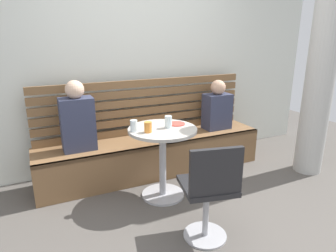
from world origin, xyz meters
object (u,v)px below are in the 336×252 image
(cafe_table, at_px, (163,149))
(white_chair, at_px, (210,190))
(person_child_left, at_px, (217,107))
(booth_bench, at_px, (154,155))
(plate_small, at_px, (177,124))
(cup_water_clear, at_px, (134,126))
(cup_tumbler_orange, at_px, (148,127))
(cup_glass_tall, at_px, (168,122))
(person_adult, at_px, (77,120))

(cafe_table, relative_size, white_chair, 0.87)
(person_child_left, bearing_deg, booth_bench, -178.73)
(booth_bench, xyz_separation_m, plate_small, (0.05, -0.49, 0.52))
(booth_bench, height_order, cup_water_clear, cup_water_clear)
(cup_tumbler_orange, bearing_deg, plate_small, 17.74)
(cup_tumbler_orange, xyz_separation_m, cup_glass_tall, (0.23, 0.05, 0.01))
(person_adult, bearing_deg, cup_glass_tall, -36.27)
(cup_glass_tall, xyz_separation_m, cup_water_clear, (-0.34, 0.03, -0.01))
(white_chair, xyz_separation_m, cup_glass_tall, (0.02, 0.80, 0.34))
(cup_water_clear, bearing_deg, cup_tumbler_orange, -35.78)
(booth_bench, relative_size, white_chair, 3.18)
(white_chair, xyz_separation_m, cup_tumbler_orange, (-0.21, 0.76, 0.33))
(booth_bench, height_order, cafe_table, cafe_table)
(cup_tumbler_orange, bearing_deg, white_chair, -74.54)
(cup_glass_tall, height_order, cup_water_clear, cup_glass_tall)
(cafe_table, xyz_separation_m, white_chair, (0.04, -0.81, -0.05))
(cafe_table, relative_size, person_adult, 1.00)
(cafe_table, bearing_deg, cup_water_clear, 175.27)
(cup_tumbler_orange, bearing_deg, person_adult, 131.46)
(booth_bench, height_order, white_chair, white_chair)
(cup_tumbler_orange, relative_size, cup_water_clear, 0.91)
(cup_water_clear, bearing_deg, cafe_table, -4.73)
(plate_small, bearing_deg, cup_tumbler_orange, -162.26)
(booth_bench, xyz_separation_m, cup_glass_tall, (-0.07, -0.56, 0.58))
(cup_water_clear, bearing_deg, booth_bench, 51.73)
(person_adult, relative_size, cup_glass_tall, 6.17)
(person_child_left, xyz_separation_m, cup_tumbler_orange, (-1.20, -0.63, 0.07))
(cafe_table, height_order, person_child_left, person_child_left)
(person_child_left, bearing_deg, cup_glass_tall, -149.03)
(booth_bench, relative_size, cup_water_clear, 24.55)
(cup_tumbler_orange, height_order, cup_water_clear, cup_water_clear)
(booth_bench, bearing_deg, plate_small, -83.97)
(person_adult, bearing_deg, white_chair, -61.21)
(cafe_table, xyz_separation_m, person_adult, (-0.72, 0.56, 0.25))
(cup_water_clear, bearing_deg, cup_glass_tall, -5.50)
(person_adult, xyz_separation_m, person_child_left, (1.75, 0.01, -0.05))
(cup_tumbler_orange, relative_size, plate_small, 0.59)
(person_adult, bearing_deg, cup_tumbler_orange, -48.54)
(cafe_table, xyz_separation_m, cup_glass_tall, (0.06, -0.01, 0.28))
(plate_small, bearing_deg, person_child_left, 31.37)
(cafe_table, relative_size, person_child_left, 1.17)
(person_child_left, bearing_deg, person_adult, -179.63)
(white_chair, distance_m, cup_glass_tall, 0.87)
(booth_bench, bearing_deg, cafe_table, -103.50)
(booth_bench, relative_size, person_adult, 3.65)
(cafe_table, height_order, cup_water_clear, cup_water_clear)
(booth_bench, distance_m, cafe_table, 0.64)
(cafe_table, height_order, white_chair, white_chair)
(cup_tumbler_orange, distance_m, cup_water_clear, 0.14)
(white_chair, relative_size, person_child_left, 1.34)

